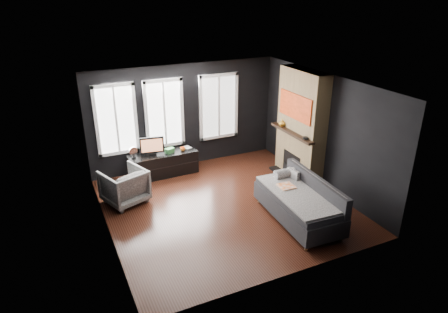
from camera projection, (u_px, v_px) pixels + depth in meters
name	position (u px, v px, depth m)	size (l,w,h in m)	color
floor	(226.00, 206.00, 8.78)	(5.00, 5.00, 0.00)	black
ceiling	(226.00, 85.00, 7.72)	(5.00, 5.00, 0.00)	white
wall_back	(185.00, 116.00, 10.33)	(5.00, 0.02, 2.70)	black
wall_left	(102.00, 171.00, 7.28)	(0.02, 5.00, 2.70)	black
wall_right	(323.00, 132.00, 9.22)	(0.02, 5.00, 2.70)	black
windows	(166.00, 79.00, 9.72)	(4.00, 0.16, 1.76)	white
fireplace	(301.00, 126.00, 9.64)	(0.70, 1.62, 2.70)	#93724C
sofa	(298.00, 200.00, 8.09)	(1.06, 2.12, 0.91)	#262629
stripe_pillow	(293.00, 177.00, 8.62)	(0.08, 0.34, 0.34)	gray
armchair	(124.00, 184.00, 8.78)	(0.84, 0.79, 0.87)	silver
media_console	(163.00, 164.00, 10.12)	(1.72, 0.54, 0.59)	black
monitor	(152.00, 145.00, 9.79)	(0.60, 0.13, 0.54)	black
desk_fan	(133.00, 152.00, 9.66)	(0.22, 0.22, 0.31)	gray
mug	(183.00, 149.00, 10.13)	(0.13, 0.10, 0.13)	orange
book	(185.00, 144.00, 10.27)	(0.16, 0.02, 0.21)	#B3AB8E
storage_box	(170.00, 150.00, 10.02)	(0.22, 0.14, 0.12)	#316F37
mantel_vase	(282.00, 123.00, 9.93)	(0.17, 0.18, 0.17)	gold
mantel_clock	(306.00, 138.00, 9.13)	(0.13, 0.13, 0.04)	black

